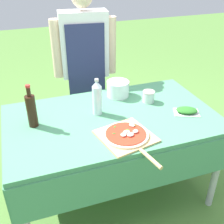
{
  "coord_description": "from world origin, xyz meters",
  "views": [
    {
      "loc": [
        -0.57,
        -1.62,
        1.79
      ],
      "look_at": [
        -0.0,
        0.0,
        0.78
      ],
      "focal_mm": 45.0,
      "sensor_mm": 36.0,
      "label": 1
    }
  ],
  "objects_px": {
    "oil_bottle": "(32,110)",
    "mixing_tub": "(118,89)",
    "water_bottle": "(97,98)",
    "herb_container": "(187,111)",
    "prep_table": "(112,127)",
    "person_cook": "(85,61)",
    "pizza_on_peel": "(127,136)",
    "sauce_jar": "(148,97)"
  },
  "relations": [
    {
      "from": "oil_bottle",
      "to": "sauce_jar",
      "type": "height_order",
      "value": "oil_bottle"
    },
    {
      "from": "person_cook",
      "to": "water_bottle",
      "type": "xyz_separation_m",
      "value": [
        -0.09,
        -0.68,
        -0.03
      ]
    },
    {
      "from": "pizza_on_peel",
      "to": "water_bottle",
      "type": "bearing_deg",
      "value": 91.77
    },
    {
      "from": "pizza_on_peel",
      "to": "mixing_tub",
      "type": "relative_size",
      "value": 3.0
    },
    {
      "from": "prep_table",
      "to": "person_cook",
      "type": "bearing_deg",
      "value": 89.53
    },
    {
      "from": "water_bottle",
      "to": "sauce_jar",
      "type": "xyz_separation_m",
      "value": [
        0.43,
        0.04,
        -0.09
      ]
    },
    {
      "from": "water_bottle",
      "to": "sauce_jar",
      "type": "bearing_deg",
      "value": 5.54
    },
    {
      "from": "water_bottle",
      "to": "sauce_jar",
      "type": "distance_m",
      "value": 0.44
    },
    {
      "from": "person_cook",
      "to": "mixing_tub",
      "type": "relative_size",
      "value": 8.52
    },
    {
      "from": "mixing_tub",
      "to": "water_bottle",
      "type": "bearing_deg",
      "value": -137.47
    },
    {
      "from": "pizza_on_peel",
      "to": "herb_container",
      "type": "relative_size",
      "value": 2.51
    },
    {
      "from": "oil_bottle",
      "to": "herb_container",
      "type": "bearing_deg",
      "value": -10.58
    },
    {
      "from": "mixing_tub",
      "to": "sauce_jar",
      "type": "height_order",
      "value": "mixing_tub"
    },
    {
      "from": "pizza_on_peel",
      "to": "water_bottle",
      "type": "distance_m",
      "value": 0.38
    },
    {
      "from": "oil_bottle",
      "to": "water_bottle",
      "type": "xyz_separation_m",
      "value": [
        0.45,
        0.01,
        0.01
      ]
    },
    {
      "from": "herb_container",
      "to": "sauce_jar",
      "type": "xyz_separation_m",
      "value": [
        -0.19,
        0.25,
        0.02
      ]
    },
    {
      "from": "person_cook",
      "to": "sauce_jar",
      "type": "height_order",
      "value": "person_cook"
    },
    {
      "from": "person_cook",
      "to": "herb_container",
      "type": "height_order",
      "value": "person_cook"
    },
    {
      "from": "prep_table",
      "to": "herb_container",
      "type": "distance_m",
      "value": 0.56
    },
    {
      "from": "oil_bottle",
      "to": "water_bottle",
      "type": "bearing_deg",
      "value": 1.29
    },
    {
      "from": "person_cook",
      "to": "herb_container",
      "type": "bearing_deg",
      "value": 127.97
    },
    {
      "from": "water_bottle",
      "to": "prep_table",
      "type": "bearing_deg",
      "value": -43.75
    },
    {
      "from": "prep_table",
      "to": "oil_bottle",
      "type": "relative_size",
      "value": 5.02
    },
    {
      "from": "oil_bottle",
      "to": "water_bottle",
      "type": "distance_m",
      "value": 0.46
    },
    {
      "from": "pizza_on_peel",
      "to": "oil_bottle",
      "type": "xyz_separation_m",
      "value": [
        -0.54,
        0.34,
        0.11
      ]
    },
    {
      "from": "person_cook",
      "to": "pizza_on_peel",
      "type": "xyz_separation_m",
      "value": [
        -0.0,
        -1.03,
        -0.15
      ]
    },
    {
      "from": "prep_table",
      "to": "water_bottle",
      "type": "bearing_deg",
      "value": 136.25
    },
    {
      "from": "pizza_on_peel",
      "to": "herb_container",
      "type": "distance_m",
      "value": 0.55
    },
    {
      "from": "pizza_on_peel",
      "to": "sauce_jar",
      "type": "relative_size",
      "value": 5.75
    },
    {
      "from": "prep_table",
      "to": "water_bottle",
      "type": "height_order",
      "value": "water_bottle"
    },
    {
      "from": "prep_table",
      "to": "person_cook",
      "type": "relative_size",
      "value": 0.99
    },
    {
      "from": "person_cook",
      "to": "water_bottle",
      "type": "height_order",
      "value": "person_cook"
    },
    {
      "from": "prep_table",
      "to": "person_cook",
      "type": "height_order",
      "value": "person_cook"
    },
    {
      "from": "prep_table",
      "to": "herb_container",
      "type": "xyz_separation_m",
      "value": [
        0.53,
        -0.13,
        0.1
      ]
    },
    {
      "from": "sauce_jar",
      "to": "water_bottle",
      "type": "bearing_deg",
      "value": -174.46
    },
    {
      "from": "prep_table",
      "to": "oil_bottle",
      "type": "bearing_deg",
      "value": 172.57
    },
    {
      "from": "oil_bottle",
      "to": "herb_container",
      "type": "xyz_separation_m",
      "value": [
        1.07,
        -0.2,
        -0.1
      ]
    },
    {
      "from": "pizza_on_peel",
      "to": "sauce_jar",
      "type": "height_order",
      "value": "sauce_jar"
    },
    {
      "from": "oil_bottle",
      "to": "mixing_tub",
      "type": "distance_m",
      "value": 0.73
    },
    {
      "from": "person_cook",
      "to": "herb_container",
      "type": "distance_m",
      "value": 1.04
    },
    {
      "from": "person_cook",
      "to": "prep_table",
      "type": "bearing_deg",
      "value": 96.91
    },
    {
      "from": "mixing_tub",
      "to": "sauce_jar",
      "type": "bearing_deg",
      "value": -43.34
    }
  ]
}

